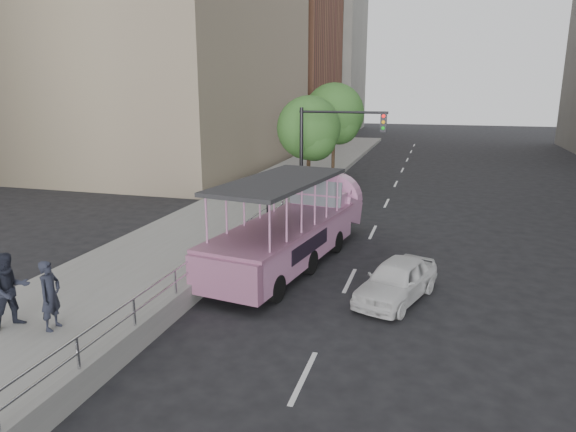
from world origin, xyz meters
name	(u,v)px	position (x,y,z in m)	size (l,w,h in m)	color
ground	(286,331)	(0.00, 0.00, 0.00)	(160.00, 160.00, 0.00)	black
sidewalk	(229,218)	(-5.75, 10.00, 0.15)	(5.50, 80.00, 0.30)	gray
kerb_wall	(207,275)	(-3.12, 2.00, 0.48)	(0.24, 30.00, 0.36)	gray
guardrail	(207,255)	(-3.12, 2.00, 1.14)	(0.07, 22.00, 0.71)	#BABABF
duck_boat	(295,229)	(-1.26, 5.49, 1.19)	(3.75, 9.85, 3.19)	black
car	(397,280)	(2.57, 2.84, 0.62)	(1.46, 3.62, 1.23)	white
pedestrian_near	(50,295)	(-5.40, -2.06, 1.18)	(0.65, 0.42, 1.77)	#232633
pedestrian_mid	(10,290)	(-6.44, -2.23, 1.26)	(0.94, 0.73, 1.93)	#232633
parking_sign	(267,203)	(-2.86, 7.11, 1.68)	(0.08, 0.60, 2.67)	black
traffic_signal	(325,144)	(-1.70, 12.50, 3.50)	(4.20, 0.32, 5.20)	black
street_tree_near	(310,131)	(-3.30, 15.93, 3.82)	(3.52, 3.52, 5.72)	#382619
street_tree_far	(335,116)	(-3.10, 21.93, 4.31)	(3.97, 3.97, 6.45)	#382619
midrise_brick	(254,27)	(-18.00, 48.00, 13.00)	(18.00, 16.00, 26.00)	brown
midrise_stone_b	(305,60)	(-16.00, 64.00, 10.00)	(16.00, 14.00, 20.00)	gray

